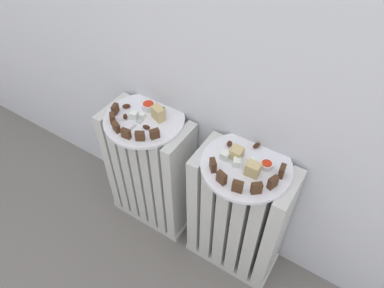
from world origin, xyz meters
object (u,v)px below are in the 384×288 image
radiator_right (238,217)px  fork (135,126)px  plate_right (246,166)px  jam_bowl_left (148,106)px  jam_bowl_right (266,165)px  radiator_left (151,172)px  plate_left (144,119)px

radiator_right → fork: 0.50m
plate_right → jam_bowl_left: 0.42m
jam_bowl_right → fork: size_ratio=0.40×
radiator_left → radiator_right: (0.40, 0.00, -0.00)m
radiator_left → fork: (-0.00, -0.05, 0.30)m
plate_left → jam_bowl_right: jam_bowl_right is taller
radiator_left → fork: bearing=-92.3°
jam_bowl_left → fork: jam_bowl_left is taller
radiator_right → plate_right: (0.00, -0.00, 0.29)m
plate_left → jam_bowl_left: jam_bowl_left is taller
jam_bowl_right → radiator_left: bearing=-177.4°
plate_right → radiator_left: bearing=180.0°
plate_left → fork: (-0.00, -0.05, 0.01)m
radiator_left → jam_bowl_right: (0.45, 0.02, 0.31)m
plate_right → radiator_right: bearing=90.0°
radiator_left → jam_bowl_left: jam_bowl_left is taller
radiator_right → jam_bowl_right: bearing=20.6°
jam_bowl_left → jam_bowl_right: bearing=-3.5°
radiator_left → jam_bowl_right: size_ratio=14.52×
radiator_left → radiator_right: 0.40m
radiator_left → plate_right: (0.40, 0.00, 0.29)m
plate_left → fork: bearing=-92.3°
jam_bowl_left → radiator_left: bearing=-71.1°
radiator_right → radiator_left: bearing=-180.0°
jam_bowl_right → fork: bearing=-171.3°
jam_bowl_left → plate_left: bearing=-71.1°
fork → plate_left: bearing=87.7°
plate_right → jam_bowl_left: size_ratio=6.14×
radiator_left → plate_right: size_ratio=1.95×
plate_left → jam_bowl_left: size_ratio=6.14×
radiator_right → jam_bowl_left: 0.52m
plate_left → plate_right: size_ratio=1.00×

